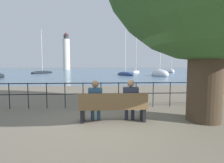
% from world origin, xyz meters
% --- Properties ---
extents(ground_plane, '(1000.00, 1000.00, 0.00)m').
position_xyz_m(ground_plane, '(0.00, 0.00, 0.00)').
color(ground_plane, '#706656').
extents(harbor_water, '(600.00, 300.00, 0.01)m').
position_xyz_m(harbor_water, '(0.00, 160.41, 0.00)').
color(harbor_water, slate).
rests_on(harbor_water, ground_plane).
extents(park_bench, '(2.07, 0.45, 0.90)m').
position_xyz_m(park_bench, '(0.00, -0.07, 0.44)').
color(park_bench, brown).
rests_on(park_bench, ground_plane).
extents(seated_person_left, '(0.42, 0.35, 1.27)m').
position_xyz_m(seated_person_left, '(-0.54, 0.01, 0.70)').
color(seated_person_left, navy).
rests_on(seated_person_left, ground_plane).
extents(seated_person_right, '(0.45, 0.35, 1.29)m').
position_xyz_m(seated_person_right, '(0.54, 0.01, 0.71)').
color(seated_person_right, '#2D3347').
rests_on(seated_person_right, ground_plane).
extents(promenade_railing, '(13.97, 0.04, 1.05)m').
position_xyz_m(promenade_railing, '(-0.00, 1.87, 0.70)').
color(promenade_railing, black).
rests_on(promenade_railing, ground_plane).
extents(sailboat_1, '(5.03, 9.01, 11.96)m').
position_xyz_m(sailboat_1, '(-16.03, 43.00, 0.26)').
color(sailboat_1, black).
rests_on(sailboat_1, ground_plane).
extents(sailboat_2, '(3.03, 5.53, 12.22)m').
position_xyz_m(sailboat_2, '(10.58, 26.40, 0.41)').
color(sailboat_2, silver).
rests_on(sailboat_2, ground_plane).
extents(sailboat_3, '(3.90, 5.92, 9.52)m').
position_xyz_m(sailboat_3, '(4.70, 30.26, 0.28)').
color(sailboat_3, navy).
rests_on(sailboat_3, ground_plane).
extents(sailboat_4, '(4.35, 7.58, 10.24)m').
position_xyz_m(sailboat_4, '(9.80, 44.21, 0.28)').
color(sailboat_4, white).
rests_on(sailboat_4, ground_plane).
extents(sailboat_5, '(3.00, 5.93, 10.40)m').
position_xyz_m(sailboat_5, '(21.06, 46.37, 0.38)').
color(sailboat_5, silver).
rests_on(sailboat_5, ground_plane).
extents(harbor_lighthouse, '(4.57, 4.57, 25.12)m').
position_xyz_m(harbor_lighthouse, '(-23.53, 116.72, 11.68)').
color(harbor_lighthouse, silver).
rests_on(harbor_lighthouse, ground_plane).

